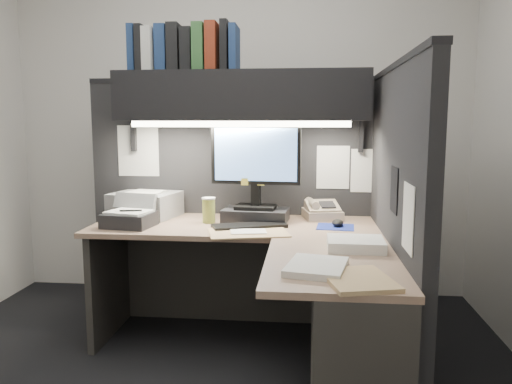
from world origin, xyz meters
The scene contains 22 objects.
floor centered at (0.00, 0.00, 0.00)m, with size 3.50×3.50×0.00m, color black.
wall_back centered at (0.00, 1.50, 1.35)m, with size 3.50×0.04×2.70m, color silver.
wall_front centered at (0.00, -1.50, 1.35)m, with size 3.50×0.04×2.70m, color silver.
partition_back centered at (0.03, 0.93, 0.80)m, with size 1.90×0.06×1.60m, color black.
partition_right centered at (0.98, 0.18, 0.80)m, with size 0.06×1.50×1.60m, color black.
desk centered at (0.43, 0.00, 0.44)m, with size 1.70×1.53×0.73m.
overhead_shelf centered at (0.12, 0.75, 1.50)m, with size 1.55×0.34×0.30m, color black.
task_light_tube centered at (0.12, 0.61, 1.33)m, with size 0.04×0.04×1.32m, color white.
monitor centered at (0.22, 0.67, 0.97)m, with size 0.55×0.28×0.60m.
keyboard centered at (0.20, 0.47, 0.74)m, with size 0.43×0.14×0.02m, color black.
mousepad centered at (0.70, 0.53, 0.73)m, with size 0.21×0.19×0.00m, color navy.
mouse centered at (0.72, 0.55, 0.75)m, with size 0.07×0.11×0.04m, color black.
telephone centered at (0.63, 0.79, 0.78)m, with size 0.22×0.23×0.09m, color #BCAA91.
coffee_cup centered at (-0.06, 0.59, 0.80)m, with size 0.08×0.08×0.15m, color #A6AE45.
printer centered at (-0.51, 0.75, 0.81)m, with size 0.39×0.33×0.16m, color gray.
notebook_stack centered at (-0.51, 0.43, 0.77)m, with size 0.27×0.23×0.08m, color black.
open_folder centered at (0.21, 0.32, 0.73)m, with size 0.43×0.28×0.01m, color tan.
paper_stack_a centered at (0.77, 0.02, 0.76)m, with size 0.27×0.23×0.05m, color white.
paper_stack_b centered at (0.58, -0.35, 0.74)m, with size 0.23×0.29×0.03m, color white.
manila_stack centered at (0.73, -0.48, 0.74)m, with size 0.24×0.31×0.02m, color tan.
binder_row centered at (-0.24, 0.75, 1.79)m, with size 0.67×0.26×0.30m.
pinned_papers centered at (0.42, 0.56, 1.05)m, with size 1.76×1.31×0.51m.
Camera 1 is at (0.53, -2.37, 1.34)m, focal length 35.00 mm.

